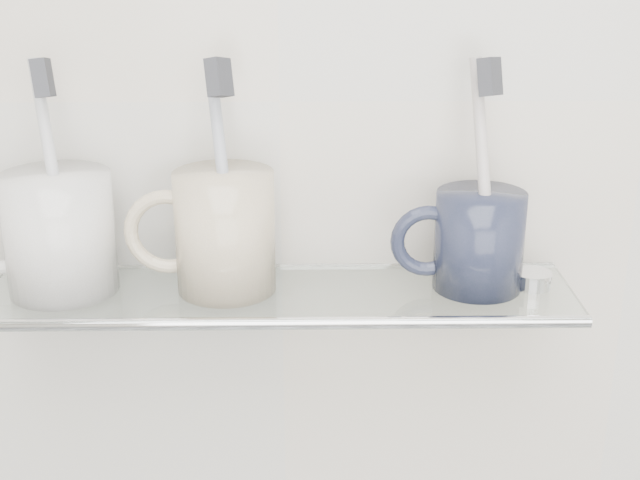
{
  "coord_description": "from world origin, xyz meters",
  "views": [
    {
      "loc": [
        0.02,
        0.34,
        1.4
      ],
      "look_at": [
        0.03,
        1.04,
        1.15
      ],
      "focal_mm": 50.0,
      "sensor_mm": 36.0,
      "label": 1
    }
  ],
  "objects_px": {
    "mug_right": "(479,241)",
    "mug_left": "(60,233)",
    "shelf_glass": "(280,295)",
    "mug_center": "(225,232)"
  },
  "relations": [
    {
      "from": "mug_right",
      "to": "mug_left",
      "type": "bearing_deg",
      "value": -172.5
    },
    {
      "from": "mug_left",
      "to": "mug_right",
      "type": "height_order",
      "value": "mug_left"
    },
    {
      "from": "shelf_glass",
      "to": "mug_center",
      "type": "relative_size",
      "value": 4.83
    },
    {
      "from": "mug_center",
      "to": "shelf_glass",
      "type": "bearing_deg",
      "value": 6.76
    },
    {
      "from": "shelf_glass",
      "to": "mug_center",
      "type": "distance_m",
      "value": 0.07
    },
    {
      "from": "mug_center",
      "to": "mug_right",
      "type": "distance_m",
      "value": 0.21
    },
    {
      "from": "shelf_glass",
      "to": "mug_right",
      "type": "height_order",
      "value": "mug_right"
    },
    {
      "from": "mug_left",
      "to": "mug_center",
      "type": "relative_size",
      "value": 0.99
    },
    {
      "from": "mug_center",
      "to": "mug_right",
      "type": "xyz_separation_m",
      "value": [
        0.21,
        0.0,
        -0.01
      ]
    },
    {
      "from": "shelf_glass",
      "to": "mug_right",
      "type": "bearing_deg",
      "value": 1.7
    }
  ]
}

